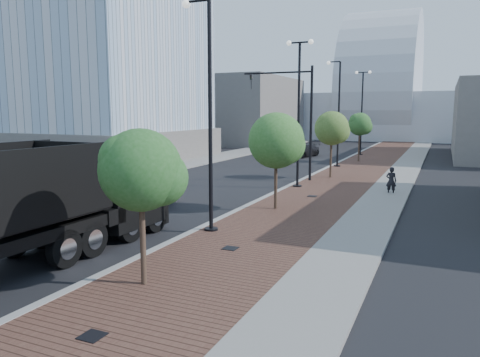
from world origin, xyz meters
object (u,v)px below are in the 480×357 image
at_px(dump_truck, 47,210).
at_px(dark_car_mid, 294,150).
at_px(pedestrian, 391,181).
at_px(white_sedan, 156,190).

bearing_deg(dump_truck, dark_car_mid, 96.06).
xyz_separation_m(dump_truck, pedestrian, (9.26, 17.07, -0.81)).
bearing_deg(pedestrian, dark_car_mid, -54.58).
distance_m(white_sedan, dark_car_mid, 27.93).
bearing_deg(dark_car_mid, pedestrian, -63.86).
relative_size(white_sedan, pedestrian, 2.61).
bearing_deg(dark_car_mid, dump_truck, -90.66).
height_order(dump_truck, pedestrian, dump_truck).
xyz_separation_m(white_sedan, pedestrian, (11.22, 7.84, 0.12)).
distance_m(dump_truck, white_sedan, 9.49).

